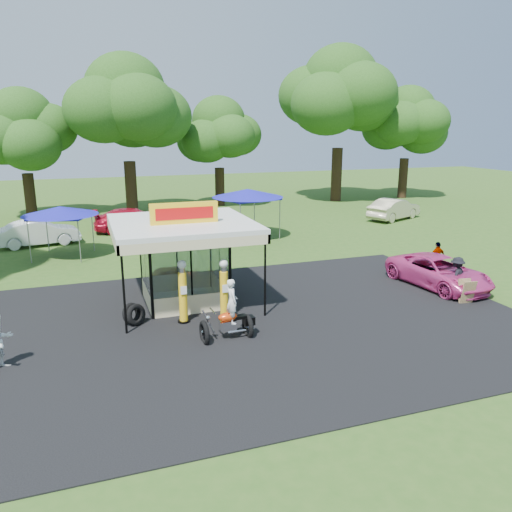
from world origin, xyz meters
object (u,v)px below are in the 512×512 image
object	(u,v)px
bg_car_e	(394,209)
tent_east	(248,194)
gas_pump_right	(224,291)
kiosk_car	(175,276)
bg_car_c	(206,221)
tent_west	(60,211)
bg_car_a	(38,233)
spectator_east_b	(437,257)
gas_pump_left	(183,293)
gas_station_kiosk	(183,260)
bg_car_b	(134,220)
spectator_east_a	(457,276)
a_frame_sign	(467,292)
motorcycle	(230,315)
pink_sedan	(439,272)

from	to	relation	value
bg_car_e	tent_east	bearing A→B (deg)	77.15
gas_pump_right	kiosk_car	world-z (taller)	gas_pump_right
bg_car_c	tent_west	xyz separation A→B (m)	(-9.06, -4.14, 1.79)
gas_pump_right	bg_car_a	bearing A→B (deg)	115.58
spectator_east_b	bg_car_a	bearing A→B (deg)	-35.29
gas_pump_right	kiosk_car	xyz separation A→B (m)	(-1.01, 4.60, -0.64)
bg_car_c	tent_west	size ratio (longest dim) A/B	1.08
gas_pump_left	bg_car_c	world-z (taller)	gas_pump_left
tent_west	tent_east	size ratio (longest dim) A/B	0.89
gas_pump_right	kiosk_car	bearing A→B (deg)	102.33
bg_car_a	tent_west	distance (m)	4.07
bg_car_c	tent_west	distance (m)	10.12
bg_car_e	tent_west	distance (m)	24.18
gas_station_kiosk	bg_car_b	world-z (taller)	gas_station_kiosk
spectator_east_a	bg_car_b	xyz separation A→B (m)	(-11.54, 18.14, -0.04)
gas_pump_left	a_frame_sign	size ratio (longest dim) A/B	2.39
bg_car_c	bg_car_e	distance (m)	14.77
tent_west	tent_east	distance (m)	11.19
tent_west	bg_car_b	bearing A→B (deg)	52.62
kiosk_car	spectator_east_b	distance (m)	12.74
motorcycle	a_frame_sign	bearing A→B (deg)	-1.76
pink_sedan	tent_east	world-z (taller)	tent_east
gas_station_kiosk	gas_pump_left	world-z (taller)	gas_station_kiosk
motorcycle	gas_pump_left	bearing A→B (deg)	119.57
motorcycle	bg_car_c	bearing A→B (deg)	76.09
spectator_east_a	bg_car_c	bearing A→B (deg)	-93.81
gas_station_kiosk	pink_sedan	world-z (taller)	gas_station_kiosk
motorcycle	kiosk_car	xyz separation A→B (m)	(-0.74, 6.29, -0.37)
motorcycle	spectator_east_a	distance (m)	10.47
gas_pump_right	a_frame_sign	size ratio (longest dim) A/B	2.33
gas_pump_left	bg_car_b	bearing A→B (deg)	89.79
pink_sedan	bg_car_e	size ratio (longest dim) A/B	1.01
kiosk_car	pink_sedan	world-z (taller)	pink_sedan
bg_car_e	tent_east	distance (m)	13.11
bg_car_b	tent_west	bearing A→B (deg)	142.32
gas_pump_left	gas_pump_right	bearing A→B (deg)	-8.39
kiosk_car	bg_car_b	world-z (taller)	bg_car_b
bg_car_a	spectator_east_b	bearing A→B (deg)	-133.99
bg_car_e	gas_station_kiosk	bearing A→B (deg)	101.02
spectator_east_b	tent_east	distance (m)	12.47
gas_station_kiosk	tent_east	bearing A→B (deg)	59.83
gas_pump_right	spectator_east_a	world-z (taller)	gas_pump_right
kiosk_car	bg_car_e	distance (m)	21.99
tent_east	spectator_east_a	bearing A→B (deg)	-70.40
spectator_east_a	bg_car_a	bearing A→B (deg)	-68.55
bg_car_e	kiosk_car	bearing A→B (deg)	96.30
kiosk_car	a_frame_sign	bearing A→B (deg)	-119.66
a_frame_sign	bg_car_b	size ratio (longest dim) A/B	0.19
tent_west	tent_east	world-z (taller)	tent_east
kiosk_car	tent_west	world-z (taller)	tent_west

